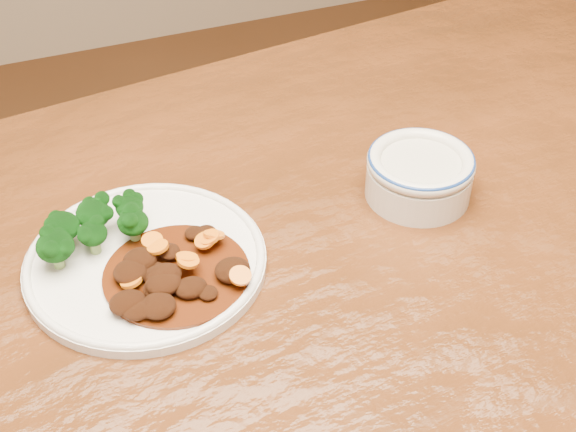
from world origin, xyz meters
name	(u,v)px	position (x,y,z in m)	size (l,w,h in m)	color
dining_table	(304,342)	(0.00, 0.00, 0.67)	(1.61, 1.09, 0.75)	#57280F
dinner_plate	(146,260)	(-0.14, 0.09, 0.76)	(0.24, 0.24, 0.02)	white
broccoli_florets	(89,227)	(-0.18, 0.13, 0.79)	(0.11, 0.07, 0.04)	#7A9A4F
mince_stew	(169,277)	(-0.12, 0.04, 0.77)	(0.14, 0.14, 0.03)	#431A07
dip_bowl	(420,173)	(0.17, 0.09, 0.78)	(0.12, 0.12, 0.05)	beige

